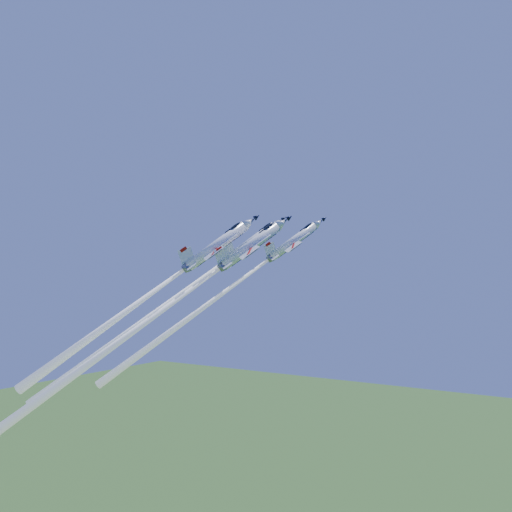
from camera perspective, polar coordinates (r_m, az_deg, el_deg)
The scene contains 4 objects.
jet_lead at distance 114.80m, azimuth -3.59°, elevation -3.92°, with size 31.61×29.64×38.81m.
jet_left at distance 118.74m, azimuth -8.93°, elevation -4.75°, with size 35.62×33.59×44.22m.
jet_right at distance 105.83m, azimuth -10.12°, elevation -5.93°, with size 36.71×34.51×45.28m.
jet_slot at distance 109.15m, azimuth -10.77°, elevation -3.93°, with size 31.56×29.18×37.67m.
Camera 1 is at (61.03, -94.02, 76.48)m, focal length 40.00 mm.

